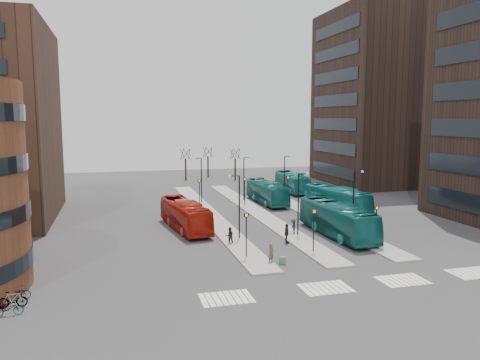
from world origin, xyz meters
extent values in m
plane|color=#2F2F32|center=(0.00, 0.00, 0.00)|extent=(160.00, 160.00, 0.00)
cube|color=gray|center=(-4.00, 30.00, 0.07)|extent=(2.50, 45.00, 0.15)
cube|color=gray|center=(2.00, 30.00, 0.07)|extent=(2.50, 45.00, 0.15)
cube|color=gray|center=(8.00, 30.00, 0.07)|extent=(2.50, 45.00, 0.15)
cube|color=navy|center=(-2.04, 9.73, 0.30)|extent=(0.53, 0.44, 0.59)
imported|color=#A91A0D|center=(-7.80, 23.45, 1.51)|extent=(4.11, 11.12, 3.03)
imported|color=#125C58|center=(6.28, 16.91, 1.65)|extent=(3.13, 11.96, 3.31)
imported|color=#125D59|center=(5.20, 35.66, 1.51)|extent=(2.82, 10.91, 3.02)
imported|color=#166D71|center=(11.98, 28.28, 1.54)|extent=(4.36, 11.35, 3.09)
imported|color=#166D6F|center=(12.17, 44.17, 1.52)|extent=(3.23, 11.04, 3.04)
imported|color=brown|center=(-2.87, 10.12, 0.84)|extent=(0.73, 0.70, 1.69)
imported|color=black|center=(-4.73, 16.45, 0.81)|extent=(0.80, 0.63, 1.62)
imported|color=black|center=(0.52, 15.58, 0.92)|extent=(0.71, 1.15, 1.83)
imported|color=black|center=(2.33, 18.53, 0.78)|extent=(0.68, 1.06, 1.55)
imported|color=gray|center=(-21.00, 4.69, 0.43)|extent=(1.67, 0.70, 0.86)
imported|color=gray|center=(-21.00, 5.91, 0.52)|extent=(1.73, 0.51, 1.04)
imported|color=gray|center=(-21.00, 7.14, 0.44)|extent=(1.73, 0.85, 0.87)
cube|color=silver|center=(-9.50, 4.00, 0.01)|extent=(0.35, 2.40, 0.01)
cube|color=silver|center=(-9.07, 4.00, 0.01)|extent=(0.35, 2.40, 0.01)
cube|color=silver|center=(-8.64, 4.00, 0.01)|extent=(0.35, 2.40, 0.01)
cube|color=silver|center=(-8.21, 4.00, 0.01)|extent=(0.35, 2.40, 0.01)
cube|color=silver|center=(-7.79, 4.00, 0.01)|extent=(0.35, 2.40, 0.01)
cube|color=silver|center=(-7.36, 4.00, 0.01)|extent=(0.35, 2.40, 0.01)
cube|color=silver|center=(-6.93, 4.00, 0.01)|extent=(0.35, 2.40, 0.01)
cube|color=silver|center=(-6.50, 4.00, 0.01)|extent=(0.35, 2.40, 0.01)
cube|color=silver|center=(-2.50, 4.00, 0.01)|extent=(0.35, 2.40, 0.01)
cube|color=silver|center=(-2.07, 4.00, 0.01)|extent=(0.35, 2.40, 0.01)
cube|color=silver|center=(-1.64, 4.00, 0.01)|extent=(0.35, 2.40, 0.01)
cube|color=silver|center=(-1.21, 4.00, 0.01)|extent=(0.35, 2.40, 0.01)
cube|color=silver|center=(-0.79, 4.00, 0.01)|extent=(0.35, 2.40, 0.01)
cube|color=silver|center=(-0.36, 4.00, 0.01)|extent=(0.35, 2.40, 0.01)
cube|color=silver|center=(0.07, 4.00, 0.01)|extent=(0.35, 2.40, 0.01)
cube|color=silver|center=(0.50, 4.00, 0.01)|extent=(0.35, 2.40, 0.01)
cube|color=silver|center=(3.50, 4.00, 0.01)|extent=(0.35, 2.40, 0.01)
cube|color=silver|center=(3.93, 4.00, 0.01)|extent=(0.35, 2.40, 0.01)
cube|color=silver|center=(4.36, 4.00, 0.01)|extent=(0.35, 2.40, 0.01)
cube|color=silver|center=(4.79, 4.00, 0.01)|extent=(0.35, 2.40, 0.01)
cube|color=silver|center=(5.21, 4.00, 0.01)|extent=(0.35, 2.40, 0.01)
cube|color=silver|center=(5.64, 4.00, 0.01)|extent=(0.35, 2.40, 0.01)
cube|color=silver|center=(6.07, 4.00, 0.01)|extent=(0.35, 2.40, 0.01)
cube|color=silver|center=(6.50, 4.00, 0.01)|extent=(0.35, 2.40, 0.01)
cube|color=silver|center=(9.50, 4.00, 0.01)|extent=(0.35, 2.40, 0.01)
cube|color=silver|center=(9.93, 4.00, 0.01)|extent=(0.35, 2.40, 0.01)
cube|color=silver|center=(10.36, 4.00, 0.01)|extent=(0.35, 2.40, 0.01)
cube|color=silver|center=(10.79, 4.00, 0.01)|extent=(0.35, 2.40, 0.01)
cube|color=silver|center=(11.21, 4.00, 0.01)|extent=(0.35, 2.40, 0.01)
cube|color=silver|center=(11.64, 4.00, 0.01)|extent=(0.35, 2.40, 0.01)
cube|color=black|center=(21.94, 16.00, 2.50)|extent=(0.12, 16.00, 2.00)
cube|color=black|center=(21.94, 16.00, 6.50)|extent=(0.12, 16.00, 2.00)
cube|color=black|center=(32.00, 50.00, 15.00)|extent=(20.00, 20.00, 30.00)
cube|color=black|center=(21.94, 50.00, 2.50)|extent=(0.12, 16.00, 2.00)
cube|color=black|center=(21.94, 50.00, 6.50)|extent=(0.12, 16.00, 2.00)
cube|color=black|center=(21.94, 50.00, 10.50)|extent=(0.12, 16.00, 2.00)
cube|color=black|center=(21.94, 50.00, 14.50)|extent=(0.12, 16.00, 2.00)
cube|color=black|center=(21.94, 50.00, 18.50)|extent=(0.12, 16.00, 2.00)
cube|color=black|center=(21.94, 50.00, 22.50)|extent=(0.12, 16.00, 2.00)
cube|color=black|center=(21.94, 50.00, 26.50)|extent=(0.12, 16.00, 2.00)
cylinder|color=black|center=(-4.40, 12.00, 1.90)|extent=(0.10, 0.10, 3.50)
cube|color=black|center=(-4.40, 12.00, 3.65)|extent=(0.45, 0.10, 0.30)
cube|color=yellow|center=(-4.40, 11.94, 3.65)|extent=(0.20, 0.02, 0.20)
cylinder|color=black|center=(-4.40, 34.00, 1.90)|extent=(0.10, 0.10, 3.50)
cube|color=black|center=(-4.40, 34.00, 3.65)|extent=(0.45, 0.10, 0.30)
cube|color=yellow|center=(-4.40, 33.94, 3.65)|extent=(0.20, 0.02, 0.20)
cylinder|color=black|center=(1.60, 12.00, 1.90)|extent=(0.10, 0.10, 3.50)
cube|color=black|center=(1.60, 12.00, 3.65)|extent=(0.45, 0.10, 0.30)
cube|color=yellow|center=(1.60, 11.94, 3.65)|extent=(0.20, 0.02, 0.20)
cylinder|color=black|center=(1.60, 34.00, 1.90)|extent=(0.10, 0.10, 3.50)
cube|color=black|center=(1.60, 34.00, 3.65)|extent=(0.45, 0.10, 0.30)
cube|color=yellow|center=(1.60, 33.94, 3.65)|extent=(0.20, 0.02, 0.20)
cylinder|color=black|center=(7.60, 12.00, 1.90)|extent=(0.10, 0.10, 3.50)
cube|color=black|center=(7.60, 12.00, 3.65)|extent=(0.45, 0.10, 0.30)
cube|color=yellow|center=(7.60, 11.94, 3.65)|extent=(0.20, 0.02, 0.20)
cylinder|color=black|center=(7.60, 34.00, 1.90)|extent=(0.10, 0.10, 3.50)
cube|color=black|center=(7.60, 34.00, 3.65)|extent=(0.45, 0.10, 0.30)
cube|color=yellow|center=(7.60, 33.94, 3.65)|extent=(0.20, 0.02, 0.20)
cylinder|color=black|center=(-3.40, 18.00, 3.15)|extent=(0.14, 0.14, 6.00)
cylinder|color=black|center=(-3.85, 18.00, 6.15)|extent=(0.90, 0.08, 0.08)
sphere|color=silver|center=(-4.30, 18.00, 6.15)|extent=(0.24, 0.24, 0.24)
cylinder|color=black|center=(-3.40, 38.00, 3.15)|extent=(0.14, 0.14, 6.00)
cylinder|color=black|center=(-3.85, 38.00, 6.15)|extent=(0.90, 0.08, 0.08)
sphere|color=silver|center=(-4.30, 38.00, 6.15)|extent=(0.24, 0.24, 0.24)
cylinder|color=black|center=(2.60, 18.00, 3.15)|extent=(0.14, 0.14, 6.00)
cylinder|color=black|center=(3.05, 18.00, 6.15)|extent=(0.90, 0.08, 0.08)
sphere|color=silver|center=(3.50, 18.00, 6.15)|extent=(0.24, 0.24, 0.24)
cylinder|color=black|center=(2.60, 38.00, 3.15)|extent=(0.14, 0.14, 6.00)
cylinder|color=black|center=(3.05, 38.00, 6.15)|extent=(0.90, 0.08, 0.08)
sphere|color=silver|center=(3.50, 38.00, 6.15)|extent=(0.24, 0.24, 0.24)
cylinder|color=black|center=(8.60, 18.00, 3.15)|extent=(0.14, 0.14, 6.00)
cylinder|color=black|center=(9.05, 18.00, 6.15)|extent=(0.90, 0.08, 0.08)
sphere|color=silver|center=(9.50, 18.00, 6.15)|extent=(0.24, 0.24, 0.24)
cylinder|color=black|center=(8.60, 38.00, 3.15)|extent=(0.14, 0.14, 6.00)
cylinder|color=black|center=(9.05, 38.00, 6.15)|extent=(0.90, 0.08, 0.08)
sphere|color=silver|center=(9.50, 38.00, 6.15)|extent=(0.24, 0.24, 0.24)
cylinder|color=black|center=(-2.00, 62.00, 2.00)|extent=(0.30, 0.30, 4.00)
cylinder|color=black|center=(-1.30, 62.00, 4.90)|extent=(0.10, 1.56, 1.95)
cylinder|color=black|center=(-1.78, 62.67, 4.90)|extent=(1.48, 0.59, 1.97)
cylinder|color=black|center=(-2.57, 62.41, 4.90)|extent=(0.90, 1.31, 1.99)
cylinder|color=black|center=(-2.57, 61.59, 4.90)|extent=(0.89, 1.31, 1.99)
cylinder|color=black|center=(-1.79, 61.33, 4.90)|extent=(1.48, 0.58, 1.97)
cylinder|color=black|center=(3.00, 66.00, 2.00)|extent=(0.30, 0.30, 4.00)
cylinder|color=black|center=(3.70, 66.00, 4.90)|extent=(0.10, 1.56, 1.95)
cylinder|color=black|center=(3.22, 66.67, 4.90)|extent=(1.48, 0.59, 1.97)
cylinder|color=black|center=(2.43, 66.41, 4.90)|extent=(0.90, 1.31, 1.99)
cylinder|color=black|center=(2.43, 65.59, 4.90)|extent=(0.89, 1.31, 1.99)
cylinder|color=black|center=(3.21, 65.33, 4.90)|extent=(1.48, 0.58, 1.97)
cylinder|color=black|center=(7.00, 60.00, 2.00)|extent=(0.30, 0.30, 4.00)
cylinder|color=black|center=(7.70, 60.00, 4.90)|extent=(0.10, 1.56, 1.95)
cylinder|color=black|center=(7.22, 60.67, 4.90)|extent=(1.48, 0.59, 1.97)
cylinder|color=black|center=(6.43, 60.41, 4.90)|extent=(0.90, 1.31, 1.99)
cylinder|color=black|center=(6.43, 59.59, 4.90)|extent=(0.89, 1.31, 1.99)
cylinder|color=black|center=(7.21, 59.33, 4.90)|extent=(1.48, 0.58, 1.97)
camera|label=1|loc=(-14.63, -24.15, 11.53)|focal=35.00mm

